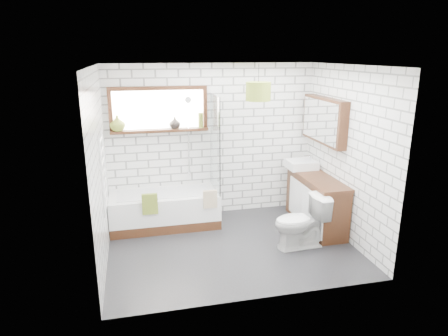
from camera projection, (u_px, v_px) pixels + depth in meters
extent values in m
cube|color=black|center=(231.00, 246.00, 5.70)|extent=(3.40, 2.60, 0.01)
cube|color=white|center=(232.00, 65.00, 5.00)|extent=(3.40, 2.60, 0.01)
cube|color=white|center=(212.00, 141.00, 6.57)|extent=(3.40, 0.01, 2.50)
cube|color=white|center=(262.00, 194.00, 4.13)|extent=(3.40, 0.01, 2.50)
cube|color=white|center=(99.00, 170.00, 4.98)|extent=(0.01, 2.60, 2.50)
cube|color=white|center=(347.00, 154.00, 5.72)|extent=(0.01, 2.60, 2.50)
cube|color=black|center=(159.00, 110.00, 6.19)|extent=(1.52, 0.16, 0.68)
cube|color=white|center=(103.00, 173.00, 5.00)|extent=(0.06, 0.52, 1.00)
cube|color=black|center=(324.00, 120.00, 6.15)|extent=(0.16, 1.20, 0.70)
cylinder|color=silver|center=(188.00, 137.00, 6.41)|extent=(0.02, 0.02, 1.30)
cube|color=white|center=(165.00, 209.00, 6.31)|extent=(1.68, 0.74, 0.54)
cube|color=white|center=(215.00, 144.00, 6.20)|extent=(0.02, 0.72, 1.50)
cube|color=olive|center=(150.00, 204.00, 5.84)|extent=(0.23, 0.06, 0.31)
cube|color=tan|center=(210.00, 199.00, 6.03)|extent=(0.21, 0.05, 0.27)
cube|color=black|center=(316.00, 201.00, 6.27)|extent=(0.46, 1.42, 0.81)
cube|color=white|center=(301.00, 164.00, 6.58)|extent=(0.46, 0.40, 0.13)
cylinder|color=silver|center=(311.00, 160.00, 6.59)|extent=(0.04, 0.04, 0.17)
imported|color=white|center=(301.00, 222.00, 5.57)|extent=(0.47, 0.77, 0.76)
imported|color=olive|center=(117.00, 125.00, 6.08)|extent=(0.26, 0.26, 0.24)
imported|color=black|center=(175.00, 124.00, 6.28)|extent=(0.20, 0.20, 0.19)
cylinder|color=olive|center=(201.00, 122.00, 6.36)|extent=(0.09, 0.09, 0.23)
cylinder|color=olive|center=(258.00, 91.00, 5.92)|extent=(0.37, 0.37, 0.27)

